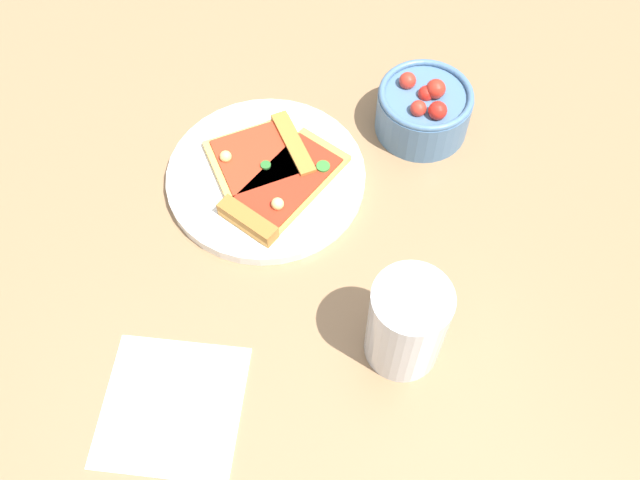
{
  "coord_description": "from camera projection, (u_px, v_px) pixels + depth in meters",
  "views": [
    {
      "loc": [
        0.5,
        -0.07,
        0.68
      ],
      "look_at": [
        0.1,
        0.01,
        0.03
      ],
      "focal_mm": 39.03,
      "sensor_mm": 36.0,
      "label": 1
    }
  ],
  "objects": [
    {
      "name": "pizza_slice_far",
      "position": [
        279.0,
        191.0,
        0.81
      ],
      "size": [
        0.16,
        0.17,
        0.02
      ],
      "color": "gold",
      "rests_on": "plate"
    },
    {
      "name": "pizza_slice_near",
      "position": [
        266.0,
        155.0,
        0.84
      ],
      "size": [
        0.12,
        0.13,
        0.02
      ],
      "color": "#E5B256",
      "rests_on": "plate"
    },
    {
      "name": "paper_napkin",
      "position": [
        172.0,
        406.0,
        0.7
      ],
      "size": [
        0.17,
        0.17,
        0.0
      ],
      "primitive_type": "cube",
      "rotation": [
        0.0,
        0.0,
        -0.29
      ],
      "color": "white",
      "rests_on": "ground_plane"
    },
    {
      "name": "salad_bowl",
      "position": [
        424.0,
        109.0,
        0.86
      ],
      "size": [
        0.12,
        0.12,
        0.08
      ],
      "color": "#4C7299",
      "rests_on": "ground_plane"
    },
    {
      "name": "ground_plane",
      "position": [
        300.0,
        183.0,
        0.84
      ],
      "size": [
        2.4,
        2.4,
        0.0
      ],
      "primitive_type": "plane",
      "color": "#93704C",
      "rests_on": "ground"
    },
    {
      "name": "plate",
      "position": [
        266.0,
        177.0,
        0.84
      ],
      "size": [
        0.24,
        0.24,
        0.01
      ],
      "primitive_type": "cylinder",
      "color": "white",
      "rests_on": "ground_plane"
    },
    {
      "name": "soda_glass",
      "position": [
        406.0,
        326.0,
        0.68
      ],
      "size": [
        0.08,
        0.08,
        0.12
      ],
      "color": "silver",
      "rests_on": "ground_plane"
    }
  ]
}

